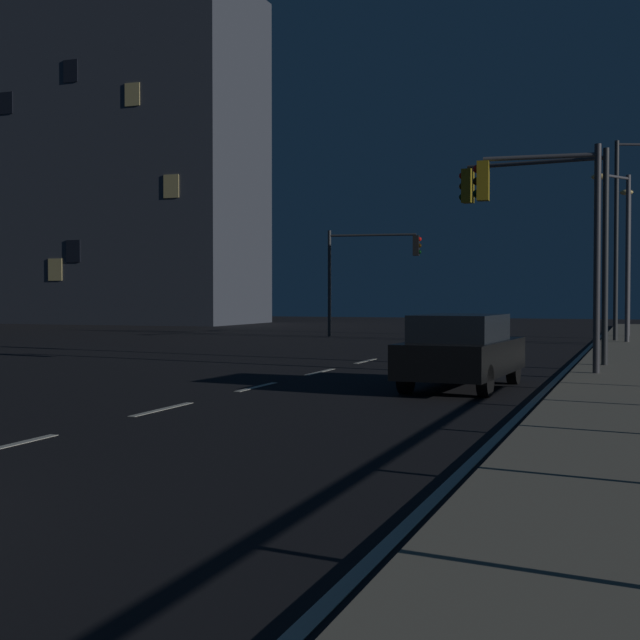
# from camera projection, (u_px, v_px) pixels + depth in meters

# --- Properties ---
(ground_plane) EXTENTS (112.00, 112.00, 0.00)m
(ground_plane) POSITION_uv_depth(u_px,v_px,m) (327.00, 371.00, 23.35)
(ground_plane) COLOR black
(ground_plane) RESTS_ON ground
(sidewalk_right) EXTENTS (2.52, 77.00, 0.14)m
(sidewalk_right) POSITION_uv_depth(u_px,v_px,m) (626.00, 377.00, 20.83)
(sidewalk_right) COLOR gray
(sidewalk_right) RESTS_ON ground
(lane_markings_center) EXTENTS (0.14, 50.00, 0.01)m
(lane_markings_center) POSITION_uv_depth(u_px,v_px,m) (366.00, 361.00, 26.64)
(lane_markings_center) COLOR silver
(lane_markings_center) RESTS_ON ground
(lane_edge_line) EXTENTS (0.14, 53.00, 0.01)m
(lane_edge_line) POSITION_uv_depth(u_px,v_px,m) (574.00, 363.00, 26.05)
(lane_edge_line) COLOR silver
(lane_edge_line) RESTS_ON ground
(car) EXTENTS (2.07, 4.50, 1.57)m
(car) POSITION_uv_depth(u_px,v_px,m) (462.00, 350.00, 18.73)
(car) COLOR black
(car) RESTS_ON ground
(traffic_light_mid_left) EXTENTS (2.98, 0.44, 5.38)m
(traffic_light_mid_left) POSITION_uv_depth(u_px,v_px,m) (543.00, 215.00, 21.24)
(traffic_light_mid_left) COLOR #38383D
(traffic_light_mid_left) RESTS_ON sidewalk_right
(traffic_light_far_left) EXTENTS (4.48, 0.72, 5.08)m
(traffic_light_far_left) POSITION_uv_depth(u_px,v_px,m) (370.00, 261.00, 42.27)
(traffic_light_far_left) COLOR #2D3033
(traffic_light_far_left) RESTS_ON ground
(traffic_light_overhead_east) EXTENTS (4.07, 0.81, 5.68)m
(traffic_light_overhead_east) POSITION_uv_depth(u_px,v_px,m) (541.00, 215.00, 24.15)
(traffic_light_overhead_east) COLOR #2D3033
(traffic_light_overhead_east) RESTS_ON sidewalk_right
(street_lamp_far_end) EXTENTS (0.56, 2.10, 6.53)m
(street_lamp_far_end) POSITION_uv_depth(u_px,v_px,m) (628.00, 247.00, 39.89)
(street_lamp_far_end) COLOR #4C4C51
(street_lamp_far_end) RESTS_ON sidewalk_right
(street_lamp_across_street) EXTENTS (1.71, 0.82, 8.11)m
(street_lamp_across_street) POSITION_uv_depth(u_px,v_px,m) (622.00, 223.00, 36.26)
(street_lamp_across_street) COLOR #2D3033
(street_lamp_across_street) RESTS_ON sidewalk_right
(street_lamp_corner) EXTENTS (1.40, 2.06, 6.57)m
(street_lamp_corner) POSITION_uv_depth(u_px,v_px,m) (622.00, 239.00, 34.82)
(street_lamp_corner) COLOR #4C4C51
(street_lamp_corner) RESTS_ON sidewalk_right
(building_distant) EXTENTS (24.17, 9.60, 23.19)m
(building_distant) POSITION_uv_depth(u_px,v_px,m) (93.00, 163.00, 64.87)
(building_distant) COLOR #3D424C
(building_distant) RESTS_ON ground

